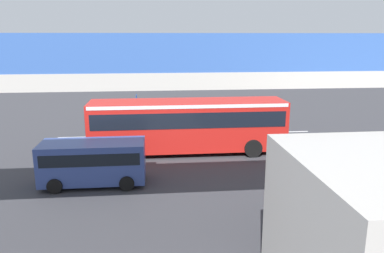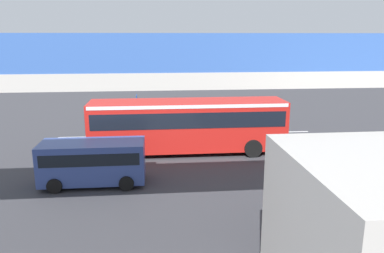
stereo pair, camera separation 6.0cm
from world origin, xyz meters
The scene contains 12 objects.
ground centered at (0.00, 0.00, 0.00)m, with size 80.00×80.00×0.00m, color #38383D.
city_bus centered at (0.30, 0.99, 1.88)m, with size 11.54×2.85×3.15m.
parked_van centered at (5.15, 5.51, 1.18)m, with size 4.80×2.17×2.05m.
bicycle_red centered at (-7.64, 3.74, 0.37)m, with size 1.77×0.44×0.96m.
bicycle_blue centered at (-7.65, 2.08, 0.37)m, with size 1.77×0.44×0.96m.
traffic_sign centered at (3.53, -4.03, 1.89)m, with size 0.08×0.60×2.80m.
lane_dash_leftmost centered at (-8.00, -3.24, 0.00)m, with size 2.00×0.20×0.01m, color silver.
lane_dash_left centered at (-4.00, -3.24, 0.00)m, with size 2.00×0.20×0.01m, color silver.
lane_dash_centre centered at (0.00, -3.24, 0.00)m, with size 2.00×0.20×0.01m, color silver.
lane_dash_right centered at (4.00, -3.24, 0.00)m, with size 2.00×0.20×0.01m, color silver.
lane_dash_rightmost centered at (8.00, -3.24, 0.00)m, with size 2.00×0.20×0.01m, color silver.
pedestrian_overpass centered at (0.00, 10.60, 5.17)m, with size 30.39×2.60×6.91m.
Camera 1 is at (2.19, 22.53, 6.80)m, focal length 34.94 mm.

